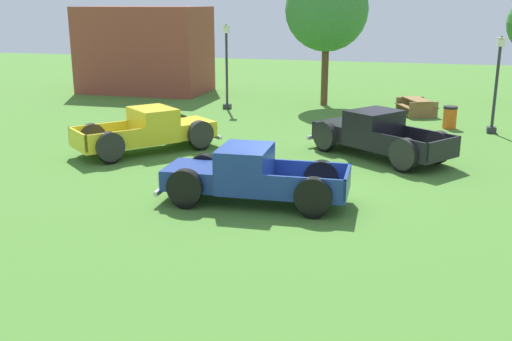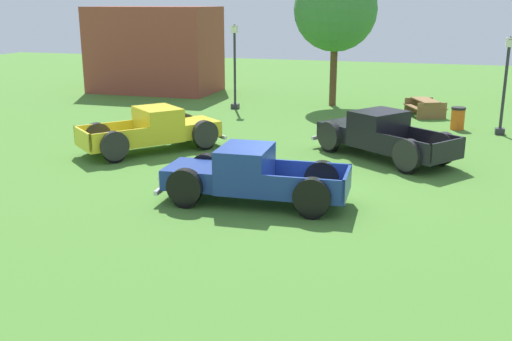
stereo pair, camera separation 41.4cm
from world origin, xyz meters
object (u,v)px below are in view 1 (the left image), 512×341
object	(u,v)px
lamp_post_far	(496,83)
trash_can	(450,117)
pickup_truck_behind_left	(155,130)
oak_tree_east	(327,10)
picnic_table	(417,105)
lamp_post_near	(227,65)
pickup_truck_foreground	(243,176)
pickup_truck_behind_right	(372,134)

from	to	relation	value
lamp_post_far	trash_can	distance (m)	2.35
pickup_truck_behind_left	oak_tree_east	world-z (taller)	oak_tree_east
lamp_post_far	picnic_table	world-z (taller)	lamp_post_far
trash_can	oak_tree_east	world-z (taller)	oak_tree_east
pickup_truck_behind_left	picnic_table	world-z (taller)	pickup_truck_behind_left
picnic_table	pickup_truck_behind_left	bearing A→B (deg)	-132.43
lamp_post_far	oak_tree_east	distance (m)	9.68
lamp_post_near	lamp_post_far	bearing A→B (deg)	-11.99
picnic_table	oak_tree_east	size ratio (longest dim) A/B	0.32
pickup_truck_behind_left	lamp_post_near	world-z (taller)	lamp_post_near
pickup_truck_foreground	lamp_post_far	world-z (taller)	lamp_post_far
lamp_post_near	lamp_post_far	world-z (taller)	lamp_post_near
pickup_truck_foreground	trash_can	xyz separation A→B (m)	(5.68, 11.74, -0.25)
trash_can	lamp_post_near	bearing A→B (deg)	168.97
pickup_truck_foreground	pickup_truck_behind_left	xyz separation A→B (m)	(-4.72, 4.74, 0.02)
picnic_table	lamp_post_far	bearing A→B (deg)	-47.67
lamp_post_far	oak_tree_east	size ratio (longest dim) A/B	0.57
pickup_truck_foreground	lamp_post_near	bearing A→B (deg)	109.79
lamp_post_near	oak_tree_east	world-z (taller)	oak_tree_east
picnic_table	pickup_truck_behind_right	bearing A→B (deg)	-99.32
pickup_truck_behind_right	picnic_table	xyz separation A→B (m)	(1.39, 8.47, -0.27)
pickup_truck_behind_left	pickup_truck_behind_right	size ratio (longest dim) A/B	0.95
pickup_truck_behind_left	lamp_post_far	bearing A→B (deg)	28.19
pickup_truck_behind_left	trash_can	size ratio (longest dim) A/B	5.34
lamp_post_far	oak_tree_east	xyz separation A→B (m)	(-7.78, 5.06, 2.77)
pickup_truck_foreground	lamp_post_far	xyz separation A→B (m)	(7.33, 11.20, 1.34)
pickup_truck_behind_left	oak_tree_east	size ratio (longest dim) A/B	0.73
lamp_post_near	oak_tree_east	xyz separation A→B (m)	(4.53, 2.45, 2.64)
picnic_table	oak_tree_east	world-z (taller)	oak_tree_east
pickup_truck_behind_left	picnic_table	xyz separation A→B (m)	(8.99, 9.83, -0.25)
picnic_table	trash_can	bearing A→B (deg)	-63.39
pickup_truck_behind_left	pickup_truck_behind_right	world-z (taller)	pickup_truck_behind_right
lamp_post_far	lamp_post_near	bearing A→B (deg)	168.01
pickup_truck_foreground	pickup_truck_behind_left	distance (m)	6.69
pickup_truck_behind_right	oak_tree_east	size ratio (longest dim) A/B	0.77
pickup_truck_foreground	oak_tree_east	xyz separation A→B (m)	(-0.44, 16.26, 4.11)
pickup_truck_behind_right	picnic_table	world-z (taller)	pickup_truck_behind_right
trash_can	oak_tree_east	xyz separation A→B (m)	(-6.13, 4.52, 4.35)
pickup_truck_foreground	lamp_post_far	bearing A→B (deg)	56.80
pickup_truck_behind_right	oak_tree_east	distance (m)	11.44
pickup_truck_foreground	trash_can	bearing A→B (deg)	64.16
trash_can	oak_tree_east	distance (m)	8.77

